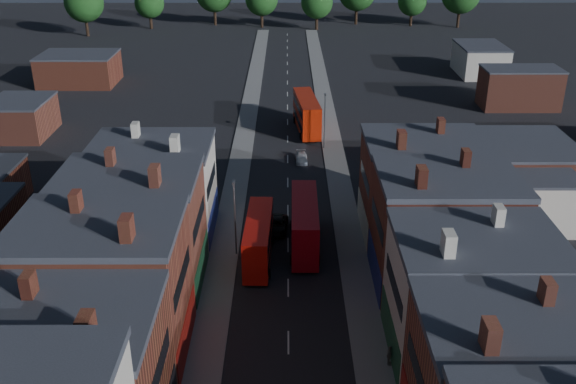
{
  "coord_description": "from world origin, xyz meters",
  "views": [
    {
      "loc": [
        -0.11,
        -25.97,
        32.73
      ],
      "look_at": [
        0.0,
        33.46,
        5.38
      ],
      "focal_mm": 40.0,
      "sensor_mm": 36.0,
      "label": 1
    }
  ],
  "objects_px": {
    "car_3": "(301,158)",
    "ped_3": "(389,355)",
    "bus_0": "(259,238)",
    "bus_1": "(305,223)",
    "car_2": "(277,225)",
    "bus_2": "(307,113)"
  },
  "relations": [
    {
      "from": "ped_3",
      "to": "bus_2",
      "type": "bearing_deg",
      "value": 16.07
    },
    {
      "from": "bus_2",
      "to": "car_2",
      "type": "relative_size",
      "value": 2.61
    },
    {
      "from": "car_2",
      "to": "car_3",
      "type": "relative_size",
      "value": 1.24
    },
    {
      "from": "bus_1",
      "to": "ped_3",
      "type": "relative_size",
      "value": 6.81
    },
    {
      "from": "car_2",
      "to": "car_3",
      "type": "xyz_separation_m",
      "value": [
        3.06,
        19.87,
        -0.1
      ]
    },
    {
      "from": "bus_0",
      "to": "bus_2",
      "type": "bearing_deg",
      "value": 83.16
    },
    {
      "from": "bus_2",
      "to": "ped_3",
      "type": "distance_m",
      "value": 54.8
    },
    {
      "from": "bus_1",
      "to": "car_2",
      "type": "distance_m",
      "value": 4.93
    },
    {
      "from": "car_3",
      "to": "ped_3",
      "type": "distance_m",
      "value": 42.28
    },
    {
      "from": "car_3",
      "to": "bus_2",
      "type": "bearing_deg",
      "value": 83.88
    },
    {
      "from": "bus_0",
      "to": "bus_2",
      "type": "distance_m",
      "value": 39.16
    },
    {
      "from": "bus_0",
      "to": "bus_1",
      "type": "distance_m",
      "value": 5.31
    },
    {
      "from": "bus_1",
      "to": "bus_2",
      "type": "bearing_deg",
      "value": 88.48
    },
    {
      "from": "car_2",
      "to": "ped_3",
      "type": "bearing_deg",
      "value": -64.19
    },
    {
      "from": "bus_2",
      "to": "car_3",
      "type": "relative_size",
      "value": 3.23
    },
    {
      "from": "bus_2",
      "to": "car_2",
      "type": "height_order",
      "value": "bus_2"
    },
    {
      "from": "bus_2",
      "to": "bus_1",
      "type": "bearing_deg",
      "value": -98.02
    },
    {
      "from": "bus_0",
      "to": "ped_3",
      "type": "height_order",
      "value": "bus_0"
    },
    {
      "from": "bus_0",
      "to": "car_3",
      "type": "bearing_deg",
      "value": 81.35
    },
    {
      "from": "bus_2",
      "to": "car_2",
      "type": "bearing_deg",
      "value": -103.25
    },
    {
      "from": "bus_0",
      "to": "car_3",
      "type": "height_order",
      "value": "bus_0"
    },
    {
      "from": "car_3",
      "to": "ped_3",
      "type": "relative_size",
      "value": 2.28
    }
  ]
}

